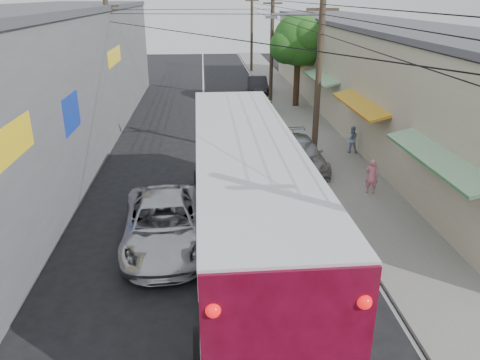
# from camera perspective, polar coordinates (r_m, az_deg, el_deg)

# --- Properties ---
(sidewalk) EXTENTS (3.00, 80.00, 0.12)m
(sidewalk) POSITION_cam_1_polar(r_m,az_deg,el_deg) (29.63, 8.37, 6.33)
(sidewalk) COLOR slate
(sidewalk) RESTS_ON ground
(building_right) EXTENTS (7.09, 40.00, 6.25)m
(building_right) POSITION_cam_1_polar(r_m,az_deg,el_deg) (32.15, 15.93, 12.59)
(building_right) COLOR #BBB594
(building_right) RESTS_ON ground
(building_left) EXTENTS (7.20, 36.00, 7.25)m
(building_left) POSITION_cam_1_polar(r_m,az_deg,el_deg) (27.56, -22.90, 11.39)
(building_left) COLOR slate
(building_left) RESTS_ON ground
(utility_poles) EXTENTS (11.80, 45.28, 8.00)m
(utility_poles) POSITION_cam_1_polar(r_m,az_deg,el_deg) (28.60, 1.86, 14.32)
(utility_poles) COLOR #473828
(utility_poles) RESTS_ON ground
(street_tree) EXTENTS (4.40, 4.00, 6.60)m
(street_tree) POSITION_cam_1_polar(r_m,az_deg,el_deg) (34.71, 7.24, 16.37)
(street_tree) COLOR #3F2B19
(street_tree) RESTS_ON ground
(coach_bus) EXTENTS (3.31, 13.83, 3.97)m
(coach_bus) POSITION_cam_1_polar(r_m,az_deg,el_deg) (14.19, 0.61, -2.15)
(coach_bus) COLOR silver
(coach_bus) RESTS_ON ground
(jeepney) EXTENTS (2.99, 5.81, 1.57)m
(jeepney) POSITION_cam_1_polar(r_m,az_deg,el_deg) (15.61, -9.30, -5.30)
(jeepney) COLOR silver
(jeepney) RESTS_ON ground
(parked_suv) EXTENTS (2.29, 5.05, 1.44)m
(parked_suv) POSITION_cam_1_polar(r_m,az_deg,el_deg) (22.48, 7.24, 3.17)
(parked_suv) COLOR #9999A1
(parked_suv) RESTS_ON ground
(parked_car_mid) EXTENTS (1.76, 4.11, 1.38)m
(parked_car_mid) POSITION_cam_1_polar(r_m,az_deg,el_deg) (32.84, 2.37, 9.19)
(parked_car_mid) COLOR #232327
(parked_car_mid) RESTS_ON ground
(parked_car_far) EXTENTS (1.49, 4.19, 1.38)m
(parked_car_far) POSITION_cam_1_polar(r_m,az_deg,el_deg) (40.31, 2.19, 11.53)
(parked_car_far) COLOR black
(parked_car_far) RESTS_ON ground
(pedestrian_near) EXTENTS (0.62, 0.51, 1.46)m
(pedestrian_near) POSITION_cam_1_polar(r_m,az_deg,el_deg) (19.94, 15.75, 0.46)
(pedestrian_near) COLOR pink
(pedestrian_near) RESTS_ON sidewalk
(pedestrian_far) EXTENTS (0.74, 0.61, 1.40)m
(pedestrian_far) POSITION_cam_1_polar(r_m,az_deg,el_deg) (24.94, 13.45, 4.85)
(pedestrian_far) COLOR #94ABD7
(pedestrian_far) RESTS_ON sidewalk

